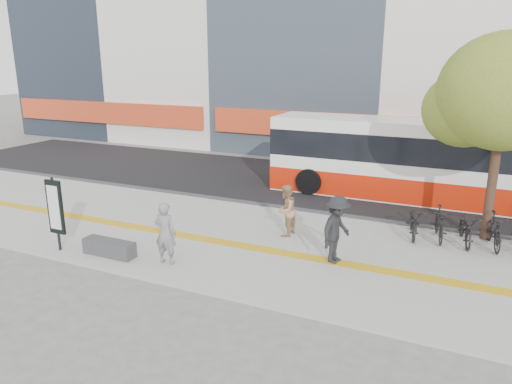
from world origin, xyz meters
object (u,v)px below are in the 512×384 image
at_px(bench, 109,248).
at_px(street_tree, 503,94).
at_px(signboard, 55,208).
at_px(pedestrian_dark, 337,230).
at_px(seated_woman, 165,233).
at_px(pedestrian_tan, 286,210).
at_px(bus, 417,163).

distance_m(bench, street_tree, 12.23).
distance_m(signboard, street_tree, 13.40).
height_order(signboard, pedestrian_dark, signboard).
distance_m(seated_woman, pedestrian_dark, 4.66).
bearing_deg(street_tree, bench, -148.38).
bearing_deg(street_tree, pedestrian_tan, -157.13).
bearing_deg(bench, seated_woman, 7.70).
xyz_separation_m(street_tree, bus, (-2.54, 3.68, -2.99)).
bearing_deg(bus, street_tree, -55.35).
height_order(bus, pedestrian_dark, bus).
xyz_separation_m(signboard, pedestrian_dark, (7.61, 2.54, -0.34)).
xyz_separation_m(bench, pedestrian_tan, (4.01, 3.59, 0.60)).
height_order(street_tree, bus, street_tree).
bearing_deg(pedestrian_tan, bench, -41.98).
bearing_deg(pedestrian_dark, bench, 124.40).
height_order(bench, seated_woman, seated_woman).
bearing_deg(bus, signboard, -131.45).
xyz_separation_m(bench, signboard, (-1.60, -0.31, 1.06)).
xyz_separation_m(bench, pedestrian_dark, (6.01, 2.23, 0.72)).
height_order(seated_woman, pedestrian_dark, pedestrian_dark).
relative_size(bench, street_tree, 0.25).
bearing_deg(signboard, seated_woman, 9.17).
height_order(bus, pedestrian_tan, bus).
height_order(bench, bus, bus).
bearing_deg(street_tree, signboard, -150.93).
bearing_deg(bench, signboard, -169.19).
height_order(signboard, pedestrian_tan, signboard).
xyz_separation_m(signboard, seated_woman, (3.40, 0.55, -0.41)).
distance_m(street_tree, pedestrian_tan, 7.22).
bearing_deg(pedestrian_dark, seated_woman, 129.30).
xyz_separation_m(street_tree, seated_woman, (-7.98, -5.78, -3.56)).
height_order(signboard, seated_woman, signboard).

